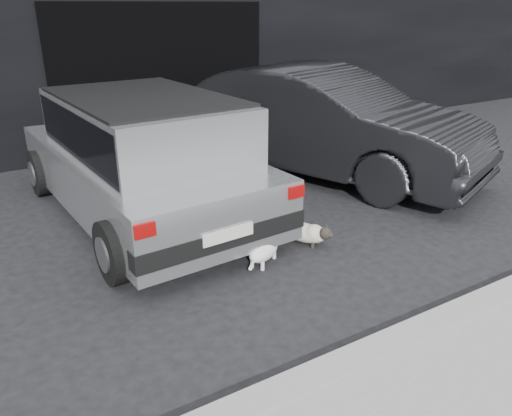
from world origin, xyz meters
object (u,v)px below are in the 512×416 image
second_car (321,121)px  cat_siamese (307,233)px  silver_hatchback (142,151)px  cat_white (265,248)px

second_car → cat_siamese: second_car is taller
silver_hatchback → cat_siamese: silver_hatchback is taller
silver_hatchback → second_car: bearing=1.8°
second_car → cat_white: second_car is taller
silver_hatchback → cat_white: silver_hatchback is taller
cat_siamese → silver_hatchback: bearing=-78.0°
second_car → cat_white: bearing=-159.2°
second_car → cat_white: (-2.40, -2.16, -0.67)m
cat_white → second_car: bearing=99.9°
cat_siamese → cat_white: bearing=-12.9°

